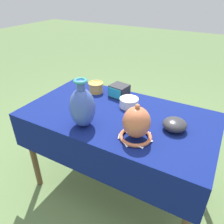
{
  "coord_description": "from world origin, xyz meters",
  "views": [
    {
      "loc": [
        0.56,
        -1.1,
        1.44
      ],
      "look_at": [
        0.04,
        -0.16,
        0.8
      ],
      "focal_mm": 35.0,
      "sensor_mm": 36.0,
      "label": 1
    }
  ],
  "objects_px": {
    "vase_dome_bell": "(136,124)",
    "mosaic_tile_box": "(119,91)",
    "pot_squat_ivory": "(129,102)",
    "cup_wide_ochre": "(96,87)",
    "bowl_shallow_charcoal": "(175,124)",
    "vase_tall_bulbous": "(82,107)"
  },
  "relations": [
    {
      "from": "vase_dome_bell",
      "to": "mosaic_tile_box",
      "type": "bearing_deg",
      "value": 127.44
    },
    {
      "from": "pot_squat_ivory",
      "to": "cup_wide_ochre",
      "type": "bearing_deg",
      "value": 165.47
    },
    {
      "from": "cup_wide_ochre",
      "to": "bowl_shallow_charcoal",
      "type": "distance_m",
      "value": 0.71
    },
    {
      "from": "mosaic_tile_box",
      "to": "bowl_shallow_charcoal",
      "type": "xyz_separation_m",
      "value": [
        0.49,
        -0.23,
        -0.01
      ]
    },
    {
      "from": "bowl_shallow_charcoal",
      "to": "mosaic_tile_box",
      "type": "bearing_deg",
      "value": 154.33
    },
    {
      "from": "vase_dome_bell",
      "to": "cup_wide_ochre",
      "type": "relative_size",
      "value": 1.84
    },
    {
      "from": "cup_wide_ochre",
      "to": "vase_dome_bell",
      "type": "bearing_deg",
      "value": -37.48
    },
    {
      "from": "vase_tall_bulbous",
      "to": "cup_wide_ochre",
      "type": "xyz_separation_m",
      "value": [
        -0.19,
        0.43,
        -0.08
      ]
    },
    {
      "from": "mosaic_tile_box",
      "to": "bowl_shallow_charcoal",
      "type": "height_order",
      "value": "mosaic_tile_box"
    },
    {
      "from": "vase_dome_bell",
      "to": "bowl_shallow_charcoal",
      "type": "xyz_separation_m",
      "value": [
        0.17,
        0.19,
        -0.06
      ]
    },
    {
      "from": "vase_tall_bulbous",
      "to": "pot_squat_ivory",
      "type": "relative_size",
      "value": 2.27
    },
    {
      "from": "mosaic_tile_box",
      "to": "pot_squat_ivory",
      "type": "distance_m",
      "value": 0.18
    },
    {
      "from": "vase_tall_bulbous",
      "to": "cup_wide_ochre",
      "type": "relative_size",
      "value": 2.5
    },
    {
      "from": "vase_dome_bell",
      "to": "mosaic_tile_box",
      "type": "height_order",
      "value": "vase_dome_bell"
    },
    {
      "from": "pot_squat_ivory",
      "to": "bowl_shallow_charcoal",
      "type": "xyz_separation_m",
      "value": [
        0.35,
        -0.12,
        0.0
      ]
    },
    {
      "from": "cup_wide_ochre",
      "to": "bowl_shallow_charcoal",
      "type": "bearing_deg",
      "value": -16.97
    },
    {
      "from": "bowl_shallow_charcoal",
      "to": "pot_squat_ivory",
      "type": "bearing_deg",
      "value": 160.84
    },
    {
      "from": "vase_tall_bulbous",
      "to": "mosaic_tile_box",
      "type": "bearing_deg",
      "value": 89.49
    },
    {
      "from": "vase_tall_bulbous",
      "to": "mosaic_tile_box",
      "type": "relative_size",
      "value": 2.1
    },
    {
      "from": "vase_dome_bell",
      "to": "mosaic_tile_box",
      "type": "xyz_separation_m",
      "value": [
        -0.32,
        0.42,
        -0.05
      ]
    },
    {
      "from": "vase_dome_bell",
      "to": "bowl_shallow_charcoal",
      "type": "height_order",
      "value": "vase_dome_bell"
    },
    {
      "from": "mosaic_tile_box",
      "to": "bowl_shallow_charcoal",
      "type": "distance_m",
      "value": 0.54
    }
  ]
}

